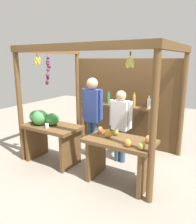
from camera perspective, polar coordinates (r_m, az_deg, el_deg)
ground_plane at (r=4.82m, az=1.21°, el=-11.48°), size 12.00×12.00×0.00m
market_stall at (r=4.78m, az=3.77°, el=5.15°), size 2.81×2.01×2.28m
fruit_counter_left at (r=4.50m, az=-12.70°, el=-4.28°), size 1.15×0.64×1.06m
fruit_counter_right at (r=3.69m, az=5.65°, el=-10.12°), size 1.13×0.64×0.91m
bottle_shelf_unit at (r=5.19m, az=4.27°, el=-0.54°), size 1.80×0.22×1.33m
vendor_man at (r=4.49m, az=-1.44°, el=0.35°), size 0.48×0.23×1.68m
vendor_woman at (r=4.35m, az=5.83°, el=-2.24°), size 0.48×0.20×1.45m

